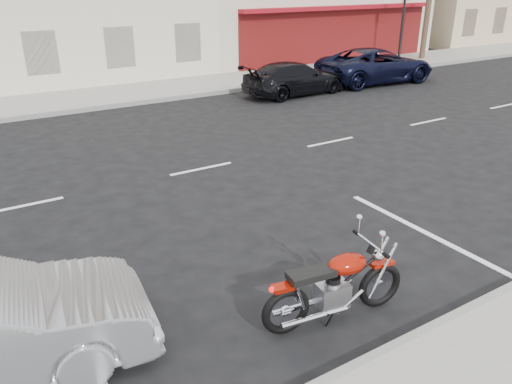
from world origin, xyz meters
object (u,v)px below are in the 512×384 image
(fire_hydrant, at_px, (376,56))
(suv_far, at_px, (376,65))
(traffic_light, at_px, (405,13))
(car_far, at_px, (295,78))
(motorcycle, at_px, (382,275))

(fire_hydrant, xyz_separation_m, suv_far, (-2.92, -2.93, 0.20))
(traffic_light, height_order, car_far, traffic_light)
(motorcycle, height_order, car_far, car_far)
(traffic_light, height_order, motorcycle, traffic_light)
(motorcycle, distance_m, suv_far, 16.33)
(traffic_light, xyz_separation_m, motorcycle, (-15.76, -14.51, -2.07))
(traffic_light, distance_m, fire_hydrant, 2.53)
(traffic_light, bearing_deg, fire_hydrant, 173.64)
(motorcycle, distance_m, car_far, 13.55)
(fire_hydrant, height_order, car_far, car_far)
(fire_hydrant, xyz_separation_m, motorcycle, (-14.26, -14.68, -0.05))
(fire_hydrant, bearing_deg, traffic_light, -6.36)
(motorcycle, bearing_deg, suv_far, 54.39)
(motorcycle, xyz_separation_m, suv_far, (11.34, 11.75, 0.24))
(traffic_light, height_order, suv_far, traffic_light)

